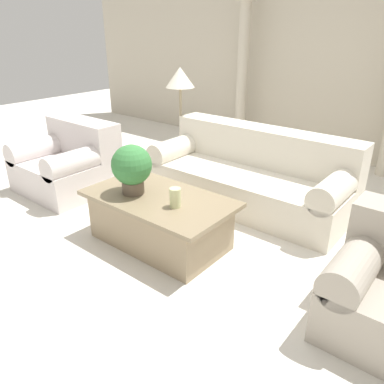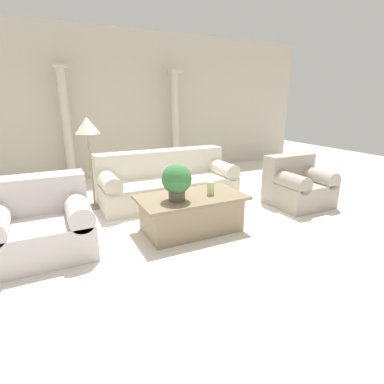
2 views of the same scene
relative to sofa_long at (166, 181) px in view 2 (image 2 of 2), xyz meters
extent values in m
plane|color=silver|center=(-0.24, -0.86, -0.34)|extent=(16.00, 16.00, 0.00)
cube|color=beige|center=(-0.24, 2.26, 1.26)|extent=(10.00, 0.06, 3.20)
cube|color=beige|center=(0.00, -0.08, -0.14)|extent=(2.34, 0.99, 0.41)
cube|color=beige|center=(0.00, 0.24, 0.29)|extent=(2.34, 0.35, 0.44)
cylinder|color=beige|center=(-1.03, -0.08, 0.15)|extent=(0.28, 0.99, 0.28)
cylinder|color=beige|center=(1.03, -0.08, 0.15)|extent=(0.28, 0.99, 0.28)
cube|color=silver|center=(-2.01, -1.18, -0.14)|extent=(1.10, 0.99, 0.41)
cube|color=silver|center=(-2.01, -0.86, 0.29)|extent=(1.10, 0.35, 0.44)
cylinder|color=silver|center=(-1.60, -1.18, 0.15)|extent=(0.28, 0.99, 0.28)
cube|color=#998466|center=(-0.19, -1.37, -0.12)|extent=(1.25, 0.70, 0.45)
cube|color=#897759|center=(-0.19, -1.37, 0.13)|extent=(1.42, 0.80, 0.04)
cylinder|color=brown|center=(-0.43, -1.46, 0.21)|extent=(0.21, 0.21, 0.12)
sphere|color=#387A3D|center=(-0.43, -1.46, 0.43)|extent=(0.38, 0.38, 0.38)
cylinder|color=beige|center=(0.07, -1.43, 0.24)|extent=(0.10, 0.10, 0.18)
cylinder|color=gray|center=(-1.22, 0.15, -0.33)|extent=(0.27, 0.27, 0.03)
cylinder|color=gray|center=(-1.22, 0.15, 0.28)|extent=(0.04, 0.04, 1.18)
cone|color=silver|center=(-1.22, 0.15, 1.00)|extent=(0.38, 0.38, 0.25)
cylinder|color=beige|center=(-1.39, 1.93, 0.81)|extent=(0.18, 0.18, 2.30)
cube|color=beige|center=(-1.39, 1.93, 1.99)|extent=(0.25, 0.25, 0.06)
cylinder|color=beige|center=(1.02, 1.93, 0.81)|extent=(0.18, 0.18, 2.30)
cube|color=beige|center=(1.02, 1.93, 1.99)|extent=(0.25, 0.25, 0.06)
cube|color=#ADA393|center=(1.89, -1.25, -0.14)|extent=(0.90, 0.86, 0.40)
cube|color=#ADA393|center=(1.89, -0.97, 0.27)|extent=(0.90, 0.30, 0.42)
cylinder|color=#ADA393|center=(1.58, -1.25, 0.13)|extent=(0.28, 0.86, 0.28)
cylinder|color=#ADA393|center=(2.20, -1.25, 0.13)|extent=(0.28, 0.86, 0.28)
camera|label=1|loc=(2.04, -3.63, 1.61)|focal=35.00mm
camera|label=2|loc=(-1.86, -4.77, 1.37)|focal=28.00mm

